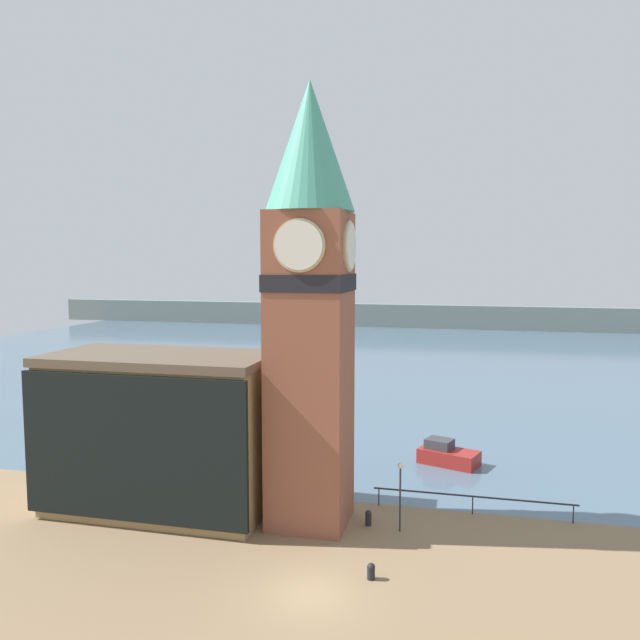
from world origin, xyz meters
The scene contains 10 objects.
ground_plane centered at (0.00, 0.00, 0.00)m, with size 160.00×160.00×0.00m, color #846B4C.
water centered at (0.00, 70.82, 0.00)m, with size 160.00×120.00×0.00m.
far_shoreline centered at (0.00, 110.82, 2.50)m, with size 180.00×3.00×5.00m.
pier_railing centered at (6.90, 10.57, 0.96)m, with size 11.42×0.08×1.09m.
clock_tower centered at (-1.88, 7.37, 12.73)m, with size 4.78×4.78×23.93m.
pier_building centered at (-10.84, 7.22, 4.59)m, with size 13.06×6.82×9.14m.
boat_near centered at (5.14, 19.26, 0.67)m, with size 4.56×3.37×1.72m.
mooring_bollard_near centered at (1.33, 7.67, 0.46)m, with size 0.36×0.36×0.85m.
mooring_bollard_far centered at (2.38, 1.93, 0.41)m, with size 0.38×0.38×0.76m.
lamp_post centered at (3.09, 7.33, 2.66)m, with size 0.32×0.32×3.78m.
Camera 1 is at (6.52, -25.03, 14.48)m, focal length 35.00 mm.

